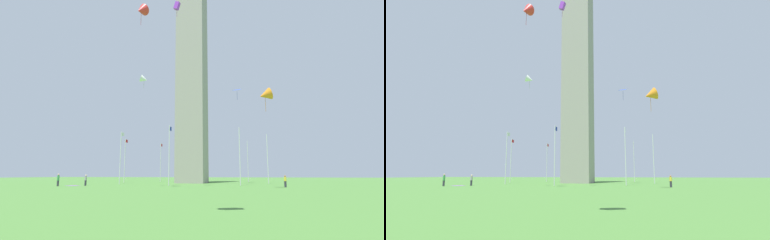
# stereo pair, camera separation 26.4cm
# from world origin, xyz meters

# --- Properties ---
(ground_plane) EXTENTS (260.00, 260.00, 0.00)m
(ground_plane) POSITION_xyz_m (0.00, 0.00, 0.00)
(ground_plane) COLOR #477A33
(obelisk_monument) EXTENTS (5.64, 5.64, 51.30)m
(obelisk_monument) POSITION_xyz_m (0.00, 0.00, 25.65)
(obelisk_monument) COLOR gray
(obelisk_monument) RESTS_ON ground
(flagpole_n) EXTENTS (1.12, 0.14, 9.22)m
(flagpole_n) POSITION_xyz_m (14.73, 0.00, 5.01)
(flagpole_n) COLOR silver
(flagpole_n) RESTS_ON ground
(flagpole_ne) EXTENTS (1.12, 0.14, 9.22)m
(flagpole_ne) POSITION_xyz_m (10.43, 10.38, 5.01)
(flagpole_ne) COLOR silver
(flagpole_ne) RESTS_ON ground
(flagpole_e) EXTENTS (1.12, 0.14, 9.22)m
(flagpole_e) POSITION_xyz_m (0.05, 14.68, 5.01)
(flagpole_e) COLOR silver
(flagpole_e) RESTS_ON ground
(flagpole_se) EXTENTS (1.12, 0.14, 9.22)m
(flagpole_se) POSITION_xyz_m (-10.33, 10.38, 5.01)
(flagpole_se) COLOR silver
(flagpole_se) RESTS_ON ground
(flagpole_s) EXTENTS (1.12, 0.14, 9.22)m
(flagpole_s) POSITION_xyz_m (-14.63, 0.00, 5.01)
(flagpole_s) COLOR silver
(flagpole_s) RESTS_ON ground
(flagpole_sw) EXTENTS (1.12, 0.14, 9.22)m
(flagpole_sw) POSITION_xyz_m (-10.33, -10.38, 5.01)
(flagpole_sw) COLOR silver
(flagpole_sw) RESTS_ON ground
(flagpole_w) EXTENTS (1.12, 0.14, 9.22)m
(flagpole_w) POSITION_xyz_m (0.05, -14.68, 5.01)
(flagpole_w) COLOR silver
(flagpole_w) RESTS_ON ground
(flagpole_nw) EXTENTS (1.12, 0.14, 9.22)m
(flagpole_nw) POSITION_xyz_m (10.43, -10.38, 5.01)
(flagpole_nw) COLOR silver
(flagpole_nw) RESTS_ON ground
(person_green_shirt) EXTENTS (0.32, 0.32, 1.78)m
(person_green_shirt) POSITION_xyz_m (-20.05, 15.18, 0.88)
(person_green_shirt) COLOR #2D2D38
(person_green_shirt) RESTS_ON ground
(person_gray_shirt) EXTENTS (0.32, 0.32, 1.66)m
(person_gray_shirt) POSITION_xyz_m (-17.58, 12.26, 0.82)
(person_gray_shirt) COLOR #2D2D38
(person_gray_shirt) RESTS_ON ground
(person_yellow_shirt) EXTENTS (0.32, 0.32, 1.60)m
(person_yellow_shirt) POSITION_xyz_m (-16.19, -16.78, 0.79)
(person_yellow_shirt) COLOR #2D2D38
(person_yellow_shirt) RESTS_ON ground
(kite_blue_diamond) EXTENTS (1.60, 1.66, 2.26)m
(kite_blue_diamond) POSITION_xyz_m (-1.83, -9.48, 17.85)
(kite_blue_diamond) COLOR blue
(kite_red_delta) EXTENTS (2.39, 2.14, 3.14)m
(kite_red_delta) POSITION_xyz_m (-24.60, 0.91, 23.26)
(kite_red_delta) COLOR red
(kite_white_delta) EXTENTS (1.44, 1.56, 2.19)m
(kite_white_delta) POSITION_xyz_m (-18.76, 2.74, 15.64)
(kite_white_delta) COLOR white
(kite_purple_box) EXTENTS (0.71, 0.98, 2.32)m
(kite_purple_box) POSITION_xyz_m (-20.33, -2.76, 25.87)
(kite_purple_box) COLOR purple
(kite_orange_delta) EXTENTS (1.99, 2.17, 3.13)m
(kite_orange_delta) POSITION_xyz_m (-20.61, -14.66, 11.60)
(kite_orange_delta) COLOR orange
(picnic_blanket_near_first_person) EXTENTS (2.23, 2.05, 0.01)m
(picnic_blanket_near_first_person) POSITION_xyz_m (-17.93, 14.21, 0.01)
(picnic_blanket_near_first_person) COLOR purple
(picnic_blanket_near_first_person) RESTS_ON ground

